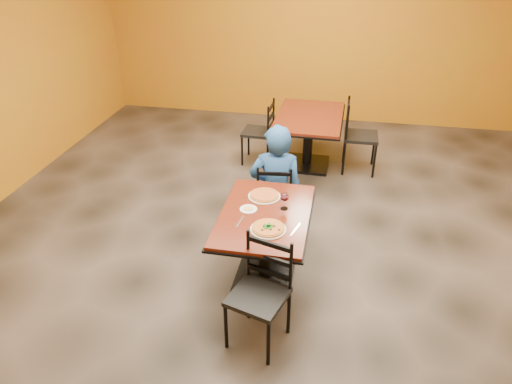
% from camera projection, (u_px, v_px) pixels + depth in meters
% --- Properties ---
extents(floor, '(7.00, 8.00, 0.01)m').
position_uv_depth(floor, '(272.00, 248.00, 5.07)').
color(floor, black).
rests_on(floor, ground).
extents(wall_back, '(7.00, 0.01, 3.00)m').
position_uv_depth(wall_back, '(313.00, 31.00, 7.74)').
color(wall_back, '#B55E14').
rests_on(wall_back, ground).
extents(table_main, '(0.83, 1.23, 0.75)m').
position_uv_depth(table_main, '(265.00, 231.00, 4.37)').
color(table_main, maroon).
rests_on(table_main, floor).
extents(table_second, '(0.94, 1.37, 0.75)m').
position_uv_depth(table_second, '(309.00, 129.00, 6.53)').
color(table_second, maroon).
rests_on(table_second, floor).
extents(chair_main_near, '(0.52, 0.52, 0.93)m').
position_uv_depth(chair_main_near, '(258.00, 297.00, 3.73)').
color(chair_main_near, black).
rests_on(chair_main_near, floor).
extents(chair_main_far, '(0.42, 0.42, 0.84)m').
position_uv_depth(chair_main_far, '(274.00, 195.00, 5.22)').
color(chair_main_far, black).
rests_on(chair_main_far, floor).
extents(chair_second_left, '(0.43, 0.43, 0.91)m').
position_uv_depth(chair_second_left, '(258.00, 132.00, 6.70)').
color(chair_second_left, black).
rests_on(chair_second_left, floor).
extents(chair_second_right, '(0.45, 0.45, 1.00)m').
position_uv_depth(chair_second_right, '(361.00, 137.00, 6.45)').
color(chair_second_right, black).
rests_on(chair_second_right, floor).
extents(diner, '(0.64, 0.46, 1.21)m').
position_uv_depth(diner, '(276.00, 176.00, 5.21)').
color(diner, navy).
rests_on(diner, floor).
extents(plate_main, '(0.31, 0.31, 0.01)m').
position_uv_depth(plate_main, '(268.00, 229.00, 4.05)').
color(plate_main, white).
rests_on(plate_main, table_main).
extents(pizza_main, '(0.28, 0.28, 0.02)m').
position_uv_depth(pizza_main, '(268.00, 228.00, 4.04)').
color(pizza_main, maroon).
rests_on(pizza_main, plate_main).
extents(plate_far, '(0.31, 0.31, 0.01)m').
position_uv_depth(plate_far, '(264.00, 196.00, 4.54)').
color(plate_far, white).
rests_on(plate_far, table_main).
extents(pizza_far, '(0.28, 0.28, 0.02)m').
position_uv_depth(pizza_far, '(264.00, 195.00, 4.53)').
color(pizza_far, orange).
rests_on(pizza_far, plate_far).
extents(side_plate, '(0.16, 0.16, 0.01)m').
position_uv_depth(side_plate, '(248.00, 209.00, 4.33)').
color(side_plate, white).
rests_on(side_plate, table_main).
extents(dip, '(0.09, 0.09, 0.01)m').
position_uv_depth(dip, '(248.00, 208.00, 4.33)').
color(dip, tan).
rests_on(dip, side_plate).
extents(wine_glass, '(0.08, 0.08, 0.18)m').
position_uv_depth(wine_glass, '(284.00, 200.00, 4.31)').
color(wine_glass, white).
rests_on(wine_glass, table_main).
extents(fork, '(0.04, 0.19, 0.00)m').
position_uv_depth(fork, '(240.00, 221.00, 4.16)').
color(fork, silver).
rests_on(fork, table_main).
extents(knife, '(0.07, 0.21, 0.00)m').
position_uv_depth(knife, '(295.00, 230.00, 4.05)').
color(knife, silver).
rests_on(knife, table_main).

